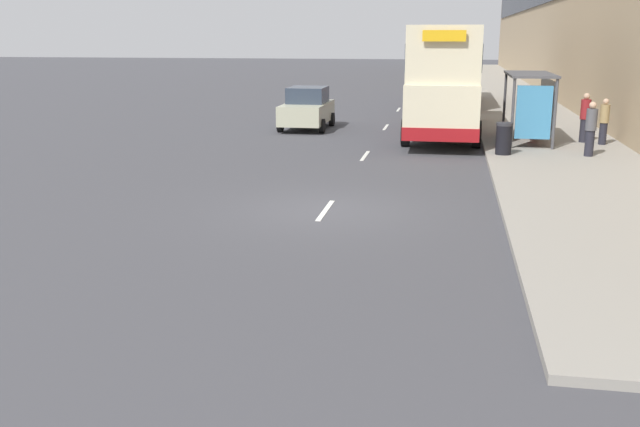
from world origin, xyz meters
TOP-DOWN VIEW (x-y plane):
  - ground_plane at (0.00, 0.00)m, footprint 220.00×220.00m
  - pavement at (6.50, 38.50)m, footprint 5.00×93.00m
  - lane_mark_0 at (0.00, -0.05)m, footprint 0.12×2.00m
  - lane_mark_1 at (0.00, 7.83)m, footprint 0.12×2.00m
  - lane_mark_2 at (0.00, 15.72)m, footprint 0.12×2.00m
  - lane_mark_3 at (0.00, 23.60)m, footprint 0.12×2.00m
  - lane_mark_4 at (0.00, 31.48)m, footprint 0.12×2.00m
  - lane_mark_5 at (0.00, 39.37)m, footprint 0.12×2.00m
  - lane_mark_6 at (0.00, 47.25)m, footprint 0.12×2.00m
  - bus_shelter at (5.77, 11.19)m, footprint 1.60×4.20m
  - double_decker_bus_near at (2.47, 13.67)m, footprint 2.85×11.03m
  - double_decker_bus_ahead at (2.57, 26.31)m, footprint 2.85×11.18m
  - car_0 at (-3.33, 14.56)m, footprint 1.99×4.02m
  - pedestrian_at_shelter at (8.22, 11.02)m, footprint 0.33×0.33m
  - pedestrian_1 at (7.64, 11.51)m, footprint 0.35×0.35m
  - pedestrian_2 at (7.27, 8.25)m, footprint 0.35×0.35m
  - litter_bin at (4.55, 8.12)m, footprint 0.55×0.55m

SIDE VIEW (x-z plane):
  - ground_plane at x=0.00m, z-range 0.00..0.00m
  - lane_mark_0 at x=0.00m, z-range 0.00..0.01m
  - lane_mark_1 at x=0.00m, z-range 0.00..0.01m
  - lane_mark_2 at x=0.00m, z-range 0.00..0.01m
  - lane_mark_3 at x=0.00m, z-range 0.00..0.01m
  - lane_mark_4 at x=0.00m, z-range 0.00..0.01m
  - lane_mark_5 at x=0.00m, z-range 0.00..0.01m
  - lane_mark_6 at x=0.00m, z-range 0.00..0.01m
  - pavement at x=6.50m, z-range 0.00..0.14m
  - litter_bin at x=4.55m, z-range 0.14..1.19m
  - car_0 at x=-3.33m, z-range -0.02..1.78m
  - pedestrian_at_shelter at x=8.22m, z-range 0.16..1.80m
  - pedestrian_2 at x=7.27m, z-range 0.16..1.92m
  - pedestrian_1 at x=7.64m, z-range 0.16..1.95m
  - bus_shelter at x=5.77m, z-range 0.64..3.12m
  - double_decker_bus_near at x=2.47m, z-range 0.14..4.44m
  - double_decker_bus_ahead at x=2.57m, z-range 0.14..4.44m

